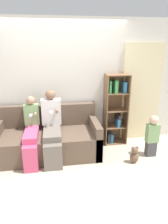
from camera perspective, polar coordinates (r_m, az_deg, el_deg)
The scene contains 9 objects.
ground_plane at distance 3.65m, azimuth -4.30°, elevation -15.58°, with size 14.00×14.00×0.00m, color beige.
back_wall at distance 4.10m, azimuth -5.89°, elevation 7.75°, with size 10.00×0.06×2.55m.
curtain_panel at distance 4.50m, azimuth 16.07°, elevation 5.14°, with size 0.86×0.04×2.09m.
couch at distance 3.96m, azimuth -10.18°, elevation -7.83°, with size 1.94×0.89×0.91m.
adult_seated at distance 3.72m, azimuth -9.17°, elevation -3.83°, with size 0.37×0.85×1.25m.
child_seated at distance 3.74m, azimuth -14.85°, elevation -5.31°, with size 0.28×0.85×1.14m.
toddler_standing at distance 4.00m, azimuth 18.92°, elevation -6.27°, with size 0.23×0.17×0.82m.
bookshelf at distance 4.26m, azimuth 8.90°, elevation 0.77°, with size 0.47×0.32×1.49m.
teddy_bear at distance 3.81m, azimuth 14.19°, elevation -11.84°, with size 0.16×0.13×0.32m.
Camera 1 is at (-0.19, -3.00, 2.06)m, focal length 32.00 mm.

